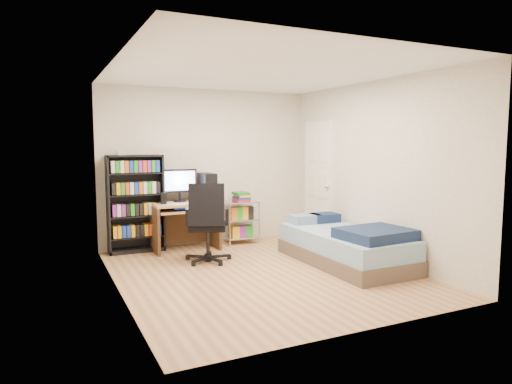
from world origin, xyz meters
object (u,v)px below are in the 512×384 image
bed (346,246)px  computer_desk (190,206)px  media_shelf (136,202)px  office_chair (208,237)px

bed → computer_desk: bearing=132.7°
computer_desk → bed: bearing=-47.3°
media_shelf → office_chair: bearing=-53.7°
office_chair → bed: size_ratio=0.55×
media_shelf → computer_desk: media_shelf is taller
media_shelf → bed: 3.16m
computer_desk → bed: computer_desk is taller
office_chair → bed: (1.68, -0.89, -0.10)m
office_chair → computer_desk: bearing=110.4°
computer_desk → media_shelf: bearing=168.9°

